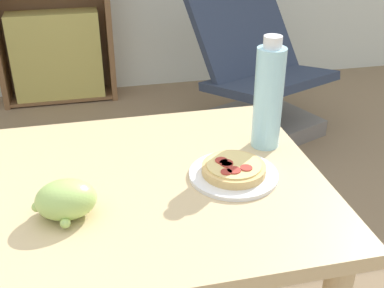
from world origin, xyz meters
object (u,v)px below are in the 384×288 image
grape_bunch (65,199)px  lounge_chair_far (257,86)px  drink_bottle (268,96)px  pizza_on_plate (234,171)px

grape_bunch → lounge_chair_far: bearing=58.4°
grape_bunch → drink_bottle: size_ratio=0.45×
pizza_on_plate → grape_bunch: grape_bunch is taller
pizza_on_plate → drink_bottle: 0.22m
pizza_on_plate → drink_bottle: size_ratio=0.72×
pizza_on_plate → lounge_chair_far: size_ratio=0.22×
grape_bunch → drink_bottle: drink_bottle is taller
grape_bunch → pizza_on_plate: bearing=10.3°
grape_bunch → drink_bottle: bearing=21.7°
pizza_on_plate → drink_bottle: (0.13, 0.13, 0.12)m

